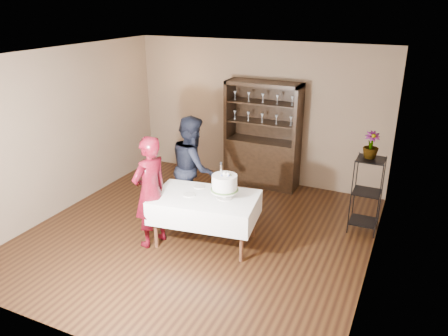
% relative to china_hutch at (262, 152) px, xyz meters
% --- Properties ---
extents(floor, '(5.00, 5.00, 0.00)m').
position_rel_china_hutch_xyz_m(floor, '(-0.20, -2.25, -0.66)').
color(floor, black).
rests_on(floor, ground).
extents(ceiling, '(5.00, 5.00, 0.00)m').
position_rel_china_hutch_xyz_m(ceiling, '(-0.20, -2.25, 2.04)').
color(ceiling, silver).
rests_on(ceiling, back_wall).
extents(back_wall, '(5.00, 0.02, 2.70)m').
position_rel_china_hutch_xyz_m(back_wall, '(-0.20, 0.25, 0.69)').
color(back_wall, brown).
rests_on(back_wall, floor).
extents(wall_left, '(0.02, 5.00, 2.70)m').
position_rel_china_hutch_xyz_m(wall_left, '(-2.70, -2.25, 0.69)').
color(wall_left, brown).
rests_on(wall_left, floor).
extents(wall_right, '(0.02, 5.00, 2.70)m').
position_rel_china_hutch_xyz_m(wall_right, '(2.30, -2.25, 0.69)').
color(wall_right, brown).
rests_on(wall_right, floor).
extents(china_hutch, '(1.40, 0.48, 2.00)m').
position_rel_china_hutch_xyz_m(china_hutch, '(0.00, 0.00, 0.00)').
color(china_hutch, black).
rests_on(china_hutch, floor).
extents(plant_etagere, '(0.42, 0.42, 1.20)m').
position_rel_china_hutch_xyz_m(plant_etagere, '(2.08, -1.05, -0.01)').
color(plant_etagere, black).
rests_on(plant_etagere, floor).
extents(cake_table, '(1.61, 1.13, 0.75)m').
position_rel_china_hutch_xyz_m(cake_table, '(0.01, -2.41, -0.09)').
color(cake_table, white).
rests_on(cake_table, floor).
extents(woman, '(0.54, 0.69, 1.66)m').
position_rel_china_hutch_xyz_m(woman, '(-0.69, -2.76, 0.17)').
color(woman, '#3B050E').
rests_on(woman, floor).
extents(man, '(0.98, 1.04, 1.70)m').
position_rel_china_hutch_xyz_m(man, '(-0.57, -1.70, 0.19)').
color(man, black).
rests_on(man, floor).
extents(cake, '(0.40, 0.40, 0.55)m').
position_rel_china_hutch_xyz_m(cake, '(0.29, -2.35, 0.30)').
color(cake, beige).
rests_on(cake, cake_table).
extents(plate_near, '(0.24, 0.24, 0.01)m').
position_rel_china_hutch_xyz_m(plate_near, '(-0.22, -2.47, 0.09)').
color(plate_near, beige).
rests_on(plate_near, cake_table).
extents(plate_far, '(0.19, 0.19, 0.01)m').
position_rel_china_hutch_xyz_m(plate_far, '(-0.22, -2.15, 0.09)').
color(plate_far, beige).
rests_on(plate_far, cake_table).
extents(potted_plant, '(0.29, 0.29, 0.40)m').
position_rel_china_hutch_xyz_m(potted_plant, '(2.05, -1.02, 0.73)').
color(potted_plant, '#486C33').
rests_on(potted_plant, plant_etagere).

